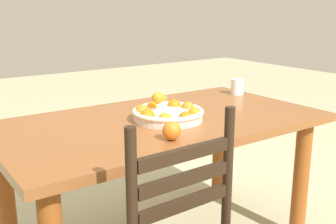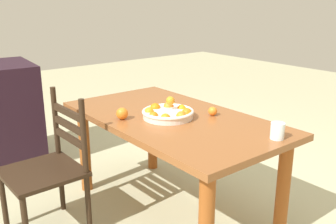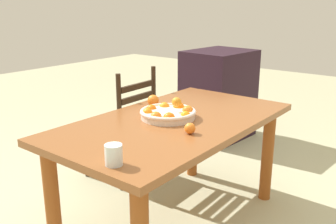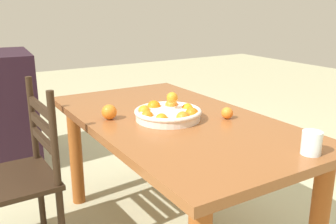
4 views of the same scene
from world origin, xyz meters
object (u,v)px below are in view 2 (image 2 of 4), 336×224
Objects in this scene: chair_near_window at (49,168)px; orange_loose_1 at (213,111)px; cabinet at (4,114)px; drinking_glass at (277,131)px; dining_table at (172,132)px; fruit_bowl at (168,113)px; orange_loose_0 at (122,114)px.

chair_near_window is 1.13m from orange_loose_1.
drinking_glass is (-2.34, -0.85, 0.31)m from cabinet.
dining_table is 4.55× the size of fruit_bowl.
dining_table is 0.15m from fruit_bowl.
dining_table is 16.62× the size of drinking_glass.
dining_table is at bearing -80.18° from fruit_bowl.
orange_loose_0 is at bearing 30.26° from drinking_glass.
dining_table is 25.91× the size of orange_loose_1.
fruit_bowl reaches higher than dining_table.
chair_near_window is 15.09× the size of orange_loose_1.
dining_table is 20.13× the size of orange_loose_0.
cabinet is 9.81× the size of drinking_glass.
orange_loose_0 is (-0.16, -0.46, 0.32)m from chair_near_window.
drinking_glass is at bearing -149.74° from orange_loose_0.
fruit_bowl reaches higher than orange_loose_0.
chair_near_window is at bearing 43.23° from drinking_glass.
chair_near_window reaches higher than dining_table.
chair_near_window is (0.31, 0.76, -0.17)m from dining_table.
drinking_glass is at bearing 177.01° from orange_loose_1.
cabinet is 1.56m from orange_loose_0.
orange_loose_0 is (-1.49, -0.36, 0.30)m from cabinet.
drinking_glass is (-0.54, 0.03, 0.02)m from orange_loose_1.
cabinet reaches higher than orange_loose_1.
orange_loose_1 is at bearing 62.95° from chair_near_window.
drinking_glass reaches higher than orange_loose_1.
orange_loose_1 is (-0.16, -0.23, 0.14)m from dining_table.
chair_near_window is 1.43m from drinking_glass.
fruit_bowl is at bearing 19.04° from drinking_glass.
orange_loose_1 is (-0.15, -0.27, -0.00)m from fruit_bowl.
chair_near_window is at bearing -179.34° from cabinet.
fruit_bowl is at bearing 99.82° from dining_table.
drinking_glass is (-1.02, -0.95, 0.33)m from chair_near_window.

